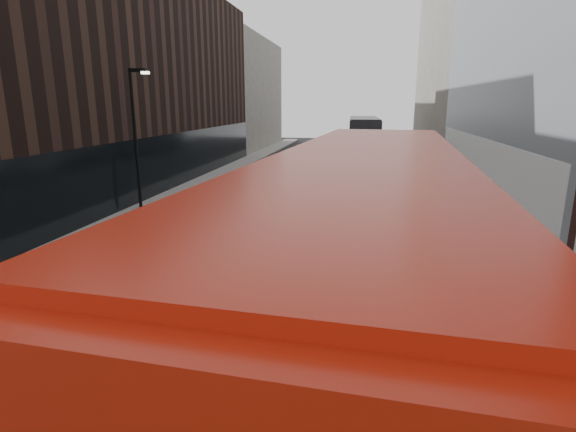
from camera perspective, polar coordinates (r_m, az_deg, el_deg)
The scene contains 12 objects.
sidewalk_right at distance 29.17m, azimuth 18.03°, elevation 2.74°, with size 3.00×80.00×0.15m, color slate.
sidewalk_left at distance 30.98m, azimuth -11.68°, elevation 3.78°, with size 2.00×80.00×0.15m, color slate.
building_modern_block at distance 26.07m, azimuth 30.46°, elevation 22.06°, with size 5.03×22.00×20.00m.
building_victorian at distance 48.22m, azimuth 20.55°, elevation 18.25°, with size 6.50×24.00×21.00m.
building_left_mid at distance 36.50m, azimuth -14.62°, elevation 16.08°, with size 5.00×24.00×14.00m, color black.
building_left_far at distance 57.29m, azimuth -5.29°, elevation 15.10°, with size 5.00×20.00×13.00m, color slate.
street_lamp at distance 24.27m, azimuth -18.72°, elevation 10.32°, with size 1.06×0.22×7.00m.
red_bus at distance 7.55m, azimuth 9.78°, elevation -8.09°, with size 3.66×12.05×4.80m.
grey_bus at distance 47.27m, azimuth 9.55°, elevation 9.94°, with size 3.39×12.74×4.08m.
car_a at distance 16.11m, azimuth 11.66°, elevation -3.59°, with size 1.58×3.93×1.34m, color black.
car_b at distance 27.08m, azimuth 10.38°, elevation 3.81°, with size 1.57×4.51×1.49m, color gray.
car_c at distance 36.31m, azimuth 10.40°, elevation 6.39°, with size 2.06×5.07×1.47m, color black.
Camera 1 is at (3.25, -3.35, 5.50)m, focal length 28.00 mm.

